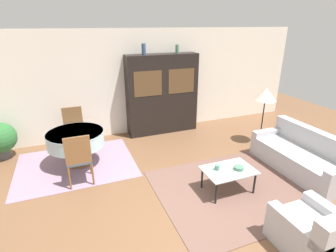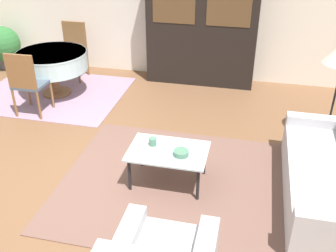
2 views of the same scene
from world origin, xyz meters
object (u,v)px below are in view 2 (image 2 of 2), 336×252
couch (334,179)px  bowl (181,153)px  display_cabinet (202,24)px  dining_table (52,61)px  coffee_table (168,154)px  dining_chair_near (27,81)px  cup (153,142)px  dining_chair_far (73,47)px  potted_plant (3,45)px

couch → bowl: bearing=94.7°
display_cabinet → dining_table: (-2.31, -1.09, -0.46)m
coffee_table → display_cabinet: bearing=91.9°
dining_table → bowl: 3.28m
dining_table → dining_chair_near: size_ratio=1.15×
cup → couch: bearing=0.0°
couch → dining_table: (-4.21, 1.89, 0.29)m
couch → coffee_table: 1.80m
display_cabinet → dining_table: 2.59m
dining_chair_far → bowl: dining_chair_far is taller
couch → dining_chair_far: (-4.21, 2.69, 0.28)m
potted_plant → couch: bearing=-25.9°
bowl → dining_chair_near: bearing=154.4°
dining_chair_near → bowl: bearing=-25.6°
bowl → potted_plant: potted_plant is taller
couch → bowl: 1.65m
display_cabinet → potted_plant: (-3.83, -0.20, -0.57)m
dining_chair_near → display_cabinet: bearing=39.3°
couch → potted_plant: potted_plant is taller
couch → cup: 2.00m
display_cabinet → dining_table: size_ratio=1.82×
dining_chair_far → bowl: (2.57, -2.83, -0.10)m
cup → dining_chair_far: bearing=129.4°
display_cabinet → cup: 3.04m
dining_table → potted_plant: size_ratio=1.39×
bowl → dining_chair_far: bearing=132.3°
cup → bowl: 0.38m
potted_plant → bowl: bearing=-35.5°
coffee_table → dining_table: size_ratio=0.78×
cup → potted_plant: (-3.74, 2.79, -0.01)m
bowl → dining_table: bearing=141.7°
coffee_table → dining_table: 3.12m
display_cabinet → potted_plant: display_cabinet is taller
cup → display_cabinet: bearing=88.2°
dining_table → bowl: size_ratio=6.74×
couch → dining_chair_near: bearing=75.4°
couch → potted_plant: bearing=64.1°
coffee_table → display_cabinet: size_ratio=0.43×
display_cabinet → dining_table: bearing=-154.6°
bowl → potted_plant: (-4.10, 2.92, 0.01)m
display_cabinet → dining_chair_near: display_cabinet is taller
cup → dining_table: bearing=139.4°
dining_chair_far → dining_chair_near: bearing=90.0°
bowl → potted_plant: size_ratio=0.21×
dining_chair_near → dining_chair_far: size_ratio=1.00×
couch → dining_chair_near: (-4.21, 1.10, 0.28)m
coffee_table → display_cabinet: (-0.10, 3.06, 0.66)m
coffee_table → couch: bearing=2.4°
couch → bowl: (-1.64, -0.13, 0.17)m
coffee_table → cup: 0.23m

